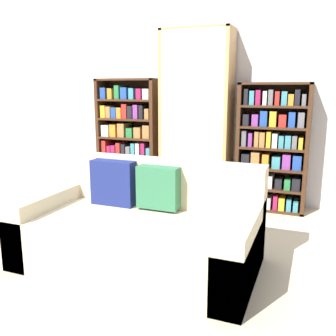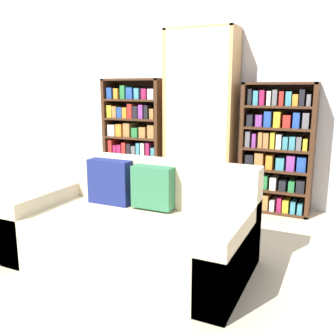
{
  "view_description": "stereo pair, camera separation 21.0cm",
  "coord_description": "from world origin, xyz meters",
  "px_view_note": "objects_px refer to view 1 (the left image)",
  "views": [
    {
      "loc": [
        1.28,
        -1.94,
        1.3
      ],
      "look_at": [
        -0.0,
        1.27,
        0.57
      ],
      "focal_mm": 40.0,
      "sensor_mm": 36.0,
      "label": 1
    },
    {
      "loc": [
        1.47,
        -1.85,
        1.3
      ],
      "look_at": [
        -0.0,
        1.27,
        0.57
      ],
      "focal_mm": 40.0,
      "sensor_mm": 36.0,
      "label": 2
    }
  ],
  "objects_px": {
    "bookshelf_left": "(129,139)",
    "bookshelf_right": "(272,149)",
    "couch": "(140,229)",
    "wine_bottle": "(218,218)",
    "display_cabinet": "(197,119)"
  },
  "relations": [
    {
      "from": "bookshelf_left",
      "to": "bookshelf_right",
      "type": "bearing_deg",
      "value": -0.0
    },
    {
      "from": "couch",
      "to": "wine_bottle",
      "type": "xyz_separation_m",
      "value": [
        0.41,
        0.74,
        -0.11
      ]
    },
    {
      "from": "bookshelf_left",
      "to": "bookshelf_right",
      "type": "distance_m",
      "value": 1.72
    },
    {
      "from": "couch",
      "to": "bookshelf_left",
      "type": "relative_size",
      "value": 1.23
    },
    {
      "from": "couch",
      "to": "bookshelf_left",
      "type": "xyz_separation_m",
      "value": [
        -0.96,
        1.7,
        0.42
      ]
    },
    {
      "from": "bookshelf_left",
      "to": "wine_bottle",
      "type": "distance_m",
      "value": 1.76
    },
    {
      "from": "couch",
      "to": "display_cabinet",
      "type": "distance_m",
      "value": 1.82
    },
    {
      "from": "bookshelf_left",
      "to": "wine_bottle",
      "type": "height_order",
      "value": "bookshelf_left"
    },
    {
      "from": "wine_bottle",
      "to": "bookshelf_right",
      "type": "bearing_deg",
      "value": 70.61
    },
    {
      "from": "couch",
      "to": "display_cabinet",
      "type": "relative_size",
      "value": 0.9
    },
    {
      "from": "couch",
      "to": "display_cabinet",
      "type": "height_order",
      "value": "display_cabinet"
    },
    {
      "from": "bookshelf_left",
      "to": "display_cabinet",
      "type": "bearing_deg",
      "value": -1.03
    },
    {
      "from": "couch",
      "to": "bookshelf_left",
      "type": "height_order",
      "value": "bookshelf_left"
    },
    {
      "from": "display_cabinet",
      "to": "wine_bottle",
      "type": "relative_size",
      "value": 5.06
    },
    {
      "from": "display_cabinet",
      "to": "wine_bottle",
      "type": "distance_m",
      "value": 1.34
    }
  ]
}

